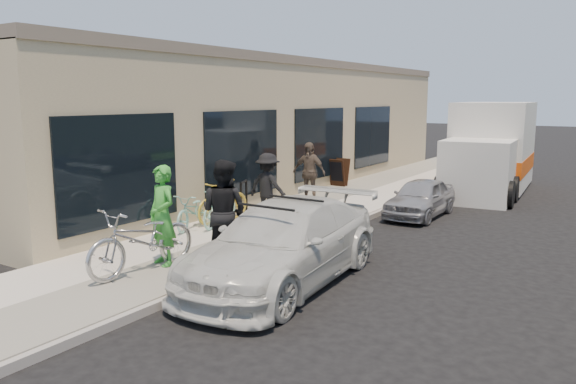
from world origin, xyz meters
The scene contains 17 objects.
ground centered at (0.00, 0.00, 0.00)m, with size 120.00×120.00×0.00m, color black.
sidewalk centered at (-2.00, 3.00, 0.07)m, with size 3.00×34.00×0.15m, color beige.
curb centered at (-0.45, 3.00, 0.07)m, with size 0.12×34.00×0.13m, color #9A948D.
storefront centered at (-5.24, 7.99, 2.12)m, with size 3.60×20.00×4.22m.
bike_rack centered at (-3.13, 3.53, 0.65)m, with size 0.26×0.55×0.83m.
sandwich_board centered at (-3.22, 8.81, 0.61)m, with size 0.55×0.56×0.89m.
sedan_white centered at (0.42, -0.05, 0.66)m, with size 2.16×4.69×1.37m.
sedan_silver centered at (0.48, 6.26, 0.49)m, with size 1.16×2.88×0.98m, color #A0A0A5.
moving_truck centered at (0.97, 11.38, 1.28)m, with size 2.67×6.01×2.88m.
tandem_bike centered at (-1.58, -1.23, 0.71)m, with size 0.74×2.13×1.12m, color #B6B6B8.
woman_rider centered at (-1.62, -0.73, 1.02)m, with size 0.63×0.42×1.74m, color green.
man_standing centered at (-0.81, -0.06, 1.06)m, with size 0.89×0.69×1.83m, color black.
cruiser_bike_a centered at (-2.69, 2.09, 0.60)m, with size 0.42×1.49×0.90m, color #86C7B7.
cruiser_bike_b centered at (-3.05, 1.60, 0.55)m, with size 0.53×1.51×0.79m, color #86C7B7.
cruiser_bike_c centered at (-2.92, 2.48, 0.64)m, with size 0.46×1.64×0.99m, color gold.
bystander_a centered at (-2.25, 3.33, 0.94)m, with size 1.02×0.59×1.58m, color black.
bystander_b centered at (-2.53, 5.71, 0.99)m, with size 0.98×0.41×1.68m, color brown.
Camera 1 is at (5.32, -7.48, 3.01)m, focal length 35.00 mm.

